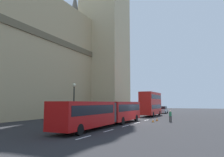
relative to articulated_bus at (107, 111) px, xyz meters
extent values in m
plane|color=#262628|center=(5.79, -1.99, -1.75)|extent=(160.00, 160.00, 0.00)
cube|color=silver|center=(-8.16, -1.99, -1.74)|extent=(2.20, 0.16, 0.01)
cube|color=silver|center=(-3.56, -1.99, -1.74)|extent=(2.20, 0.16, 0.01)
cube|color=silver|center=(1.04, -1.99, -1.74)|extent=(2.20, 0.16, 0.01)
cube|color=silver|center=(5.64, -1.99, -1.74)|extent=(2.20, 0.16, 0.01)
cube|color=silver|center=(10.24, -1.99, -1.74)|extent=(2.20, 0.16, 0.01)
cube|color=silver|center=(14.84, -1.99, -1.74)|extent=(2.20, 0.16, 0.01)
cube|color=#C6B284|center=(27.06, 14.01, 28.05)|extent=(10.63, 10.63, 59.60)
cone|color=#565147|center=(18.53, 18.01, 24.98)|extent=(2.40, 2.40, 6.23)
cube|color=#B20F0F|center=(4.84, 0.01, -0.10)|extent=(8.78, 2.50, 2.50)
cube|color=black|center=(4.84, 0.01, 0.35)|extent=(8.08, 2.54, 0.90)
cube|color=#B20F0F|center=(-4.85, 0.01, -0.10)|extent=(8.78, 2.50, 2.50)
cube|color=black|center=(-4.85, 0.01, 0.35)|extent=(8.08, 2.54, 0.90)
cylinder|color=#3F3F3F|center=(0.00, 0.01, -0.10)|extent=(2.38, 2.38, 2.25)
cylinder|color=black|center=(7.65, -1.12, -1.25)|extent=(1.00, 0.30, 1.00)
cylinder|color=black|center=(2.20, -1.12, -1.25)|extent=(1.00, 0.30, 1.00)
cylinder|color=black|center=(-7.48, -1.12, -1.25)|extent=(1.00, 0.30, 1.00)
cube|color=red|center=(20.70, 0.01, -0.15)|extent=(9.00, 2.50, 2.40)
cube|color=black|center=(20.70, 0.01, 0.20)|extent=(8.10, 2.54, 0.84)
cube|color=red|center=(20.70, 0.01, 2.10)|extent=(8.82, 2.50, 2.10)
cube|color=black|center=(20.70, 0.01, 2.20)|extent=(8.10, 2.54, 0.84)
cylinder|color=black|center=(23.58, -1.12, -1.25)|extent=(1.00, 0.30, 1.00)
cylinder|color=black|center=(17.82, -1.12, -1.25)|extent=(1.00, 0.30, 1.00)
cube|color=#B7B7BC|center=(32.41, -0.11, -1.05)|extent=(4.40, 1.80, 0.90)
cube|color=black|center=(32.21, -0.11, -0.25)|extent=(2.46, 1.66, 0.70)
cylinder|color=black|center=(33.82, -0.92, -1.43)|extent=(0.64, 0.30, 0.64)
cylinder|color=black|center=(31.01, -0.92, -1.43)|extent=(0.64, 0.30, 0.64)
cube|color=black|center=(7.24, -3.80, -1.73)|extent=(0.36, 0.36, 0.03)
cone|color=orange|center=(7.24, -3.80, -1.44)|extent=(0.28, 0.28, 0.55)
cylinder|color=white|center=(7.24, -3.80, -1.41)|extent=(0.17, 0.17, 0.08)
cube|color=black|center=(9.51, -3.84, -1.73)|extent=(0.36, 0.36, 0.03)
cone|color=orange|center=(9.51, -3.84, -1.44)|extent=(0.28, 0.28, 0.55)
cylinder|color=white|center=(9.51, -3.84, -1.41)|extent=(0.17, 0.17, 0.08)
cylinder|color=black|center=(-0.34, 4.51, -1.60)|extent=(0.32, 0.32, 0.30)
cylinder|color=black|center=(-0.34, 4.51, 0.65)|extent=(0.16, 0.16, 4.80)
sphere|color=beige|center=(-0.34, 4.51, 3.30)|extent=(0.44, 0.44, 0.44)
cylinder|color=#333333|center=(8.34, -6.15, -1.32)|extent=(0.16, 0.16, 0.86)
cylinder|color=#333333|center=(8.37, -5.95, -1.32)|extent=(0.16, 0.16, 0.86)
cube|color=#267F4C|center=(8.35, -6.05, -0.59)|extent=(0.43, 0.29, 0.60)
sphere|color=beige|center=(8.35, -6.05, -0.17)|extent=(0.22, 0.22, 0.22)
camera|label=1|loc=(-23.07, -11.42, 1.06)|focal=34.09mm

